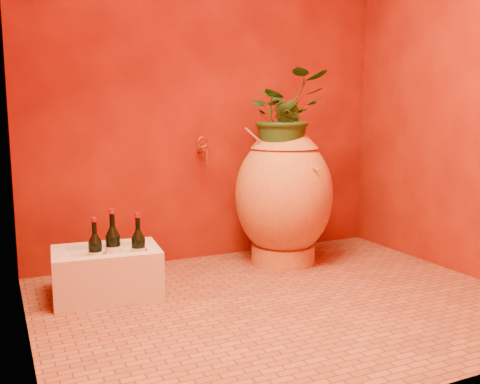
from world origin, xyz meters
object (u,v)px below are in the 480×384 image
wine_bottle_c (139,250)px  wine_bottle_b (113,249)px  stone_basin (107,274)px  amphora (284,195)px  wine_bottle_a (95,254)px  wall_tap (203,149)px

wine_bottle_c → wine_bottle_b: bearing=158.3°
stone_basin → wine_bottle_c: 0.22m
amphora → wine_bottle_a: 1.28m
wine_bottle_a → wine_bottle_c: size_ratio=0.97×
amphora → wall_tap: size_ratio=5.14×
amphora → wine_bottle_a: bearing=-171.1°
wine_bottle_b → wine_bottle_c: 0.14m
wine_bottle_b → wine_bottle_c: (0.13, -0.05, -0.01)m
stone_basin → wine_bottle_a: wine_bottle_a is taller
amphora → wine_bottle_b: amphora is taller
wine_bottle_b → wall_tap: 0.95m
amphora → stone_basin: (-1.19, -0.16, -0.33)m
wall_tap → amphora: bearing=-29.4°
amphora → wall_tap: bearing=150.6°
stone_basin → wine_bottle_c: size_ratio=1.88×
amphora → wine_bottle_b: (-1.15, -0.18, -0.19)m
wine_bottle_a → wall_tap: wall_tap is taller
stone_basin → wine_bottle_c: (0.16, -0.07, 0.13)m
wine_bottle_a → wine_bottle_b: wine_bottle_b is taller
wine_bottle_a → wine_bottle_c: (0.22, -0.04, 0.00)m
amphora → wall_tap: (-0.46, 0.26, 0.29)m
wine_bottle_c → wall_tap: (0.57, 0.49, 0.49)m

